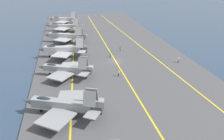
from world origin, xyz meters
name	(u,v)px	position (x,y,z in m)	size (l,w,h in m)	color
ground_plane	(116,62)	(0.00, 0.00, 0.00)	(2000.00, 2000.00, 0.00)	#2D425B
carrier_deck	(116,62)	(0.00, 0.00, 0.20)	(178.09, 47.50, 0.40)	#4C4C4F
deck_stripe_foul_line	(156,58)	(0.00, -13.06, 0.40)	(160.28, 0.36, 0.01)	yellow
deck_stripe_centerline	(116,61)	(0.00, 0.00, 0.40)	(160.28, 0.36, 0.01)	yellow
deck_stripe_edge_line	(73,64)	(0.00, 13.06, 0.40)	(160.28, 0.36, 0.01)	yellow
parked_jet_third	(63,105)	(-26.78, 16.01, 2.67)	(14.16, 16.22, 6.01)	gray
parked_jet_fourth	(65,69)	(-8.51, 15.28, 2.55)	(12.67, 15.11, 5.81)	#93999E
parked_jet_fifth	(63,49)	(6.90, 15.58, 3.06)	(12.87, 15.83, 6.66)	#A8AAAF
parked_jet_sixth	(65,36)	(23.73, 14.67, 3.07)	(12.14, 16.81, 6.72)	#A8AAAF
parked_jet_seventh	(64,26)	(42.36, 14.83, 2.87)	(13.36, 17.29, 6.00)	#A8AAAF
parked_jet_eighth	(64,19)	(58.16, 14.78, 2.92)	(13.95, 15.70, 6.34)	#A8AAAF
crew_green_vest	(110,55)	(3.74, 0.98, 1.32)	(0.45, 0.39, 1.67)	#232328
crew_yellow_vest	(119,73)	(-11.19, 1.61, 1.40)	(0.46, 0.44, 1.81)	#232328
crew_brown_vest	(120,48)	(9.34, -3.67, 1.38)	(0.33, 0.43, 1.77)	#4C473D
crew_white_vest	(178,60)	(-4.93, -18.38, 1.35)	(0.46, 0.43, 1.73)	#383328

